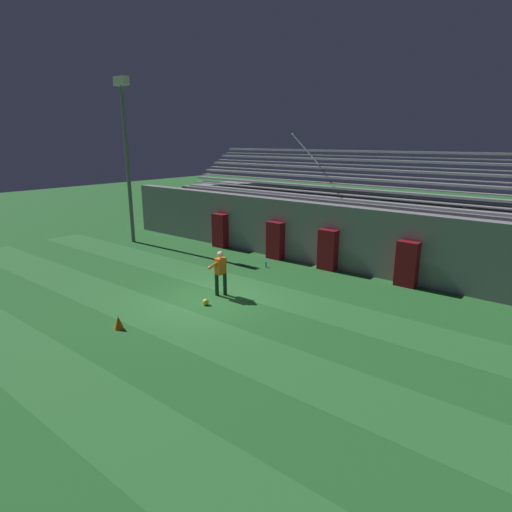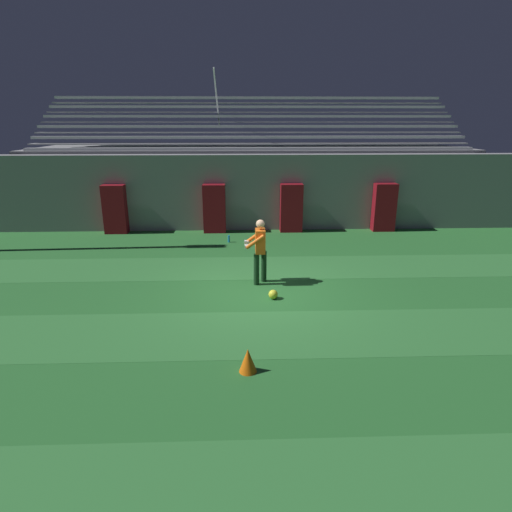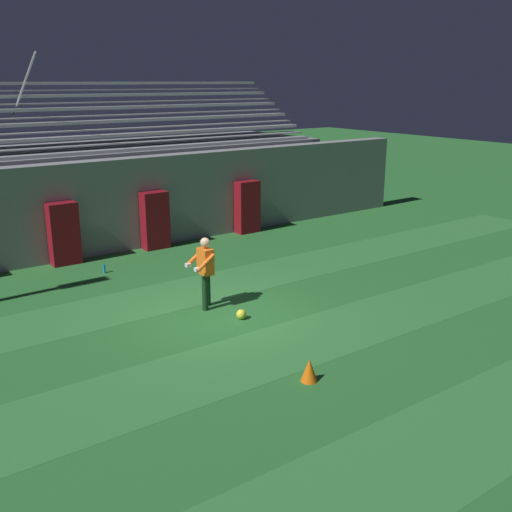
{
  "view_description": "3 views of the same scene",
  "coord_description": "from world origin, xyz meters",
  "px_view_note": "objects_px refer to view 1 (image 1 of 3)",
  "views": [
    {
      "loc": [
        10.36,
        -10.03,
        5.54
      ],
      "look_at": [
        0.99,
        1.52,
        1.48
      ],
      "focal_mm": 30.0,
      "sensor_mm": 36.0,
      "label": 1
    },
    {
      "loc": [
        -0.45,
        -9.64,
        4.03
      ],
      "look_at": [
        -0.08,
        0.51,
        0.78
      ],
      "focal_mm": 30.0,
      "sensor_mm": 36.0,
      "label": 2
    },
    {
      "loc": [
        -6.64,
        -10.49,
        5.05
      ],
      "look_at": [
        0.81,
        -0.21,
        1.32
      ],
      "focal_mm": 42.0,
      "sensor_mm": 36.0,
      "label": 3
    }
  ],
  "objects_px": {
    "padding_pillar_gate_right": "(328,250)",
    "water_bottle": "(266,265)",
    "floodlight_pole": "(126,142)",
    "goalkeeper": "(220,270)",
    "soccer_ball": "(206,302)",
    "padding_pillar_far_right": "(407,264)",
    "traffic_cone": "(119,322)",
    "padding_pillar_gate_left": "(275,240)",
    "padding_pillar_far_left": "(220,231)"
  },
  "relations": [
    {
      "from": "padding_pillar_far_right",
      "to": "water_bottle",
      "type": "xyz_separation_m",
      "value": [
        -5.79,
        -1.43,
        -0.77
      ]
    },
    {
      "from": "water_bottle",
      "to": "soccer_ball",
      "type": "bearing_deg",
      "value": -76.7
    },
    {
      "from": "padding_pillar_gate_left",
      "to": "traffic_cone",
      "type": "distance_m",
      "value": 9.44
    },
    {
      "from": "goalkeeper",
      "to": "water_bottle",
      "type": "distance_m",
      "value": 4.05
    },
    {
      "from": "floodlight_pole",
      "to": "soccer_ball",
      "type": "xyz_separation_m",
      "value": [
        9.97,
        -4.14,
        -5.3
      ]
    },
    {
      "from": "floodlight_pole",
      "to": "soccer_ball",
      "type": "height_order",
      "value": "floodlight_pole"
    },
    {
      "from": "padding_pillar_far_right",
      "to": "traffic_cone",
      "type": "height_order",
      "value": "padding_pillar_far_right"
    },
    {
      "from": "padding_pillar_gate_right",
      "to": "goalkeeper",
      "type": "xyz_separation_m",
      "value": [
        -1.41,
        -5.3,
        0.07
      ]
    },
    {
      "from": "padding_pillar_far_left",
      "to": "padding_pillar_far_right",
      "type": "xyz_separation_m",
      "value": [
        9.97,
        0.0,
        0.0
      ]
    },
    {
      "from": "traffic_cone",
      "to": "padding_pillar_far_left",
      "type": "bearing_deg",
      "value": 116.65
    },
    {
      "from": "padding_pillar_gate_left",
      "to": "soccer_ball",
      "type": "relative_size",
      "value": 8.08
    },
    {
      "from": "floodlight_pole",
      "to": "traffic_cone",
      "type": "relative_size",
      "value": 20.57
    },
    {
      "from": "padding_pillar_far_left",
      "to": "floodlight_pole",
      "type": "distance_m",
      "value": 6.83
    },
    {
      "from": "padding_pillar_far_right",
      "to": "water_bottle",
      "type": "distance_m",
      "value": 6.01
    },
    {
      "from": "padding_pillar_gate_right",
      "to": "padding_pillar_far_right",
      "type": "relative_size",
      "value": 1.0
    },
    {
      "from": "goalkeeper",
      "to": "traffic_cone",
      "type": "distance_m",
      "value": 4.15
    },
    {
      "from": "goalkeeper",
      "to": "soccer_ball",
      "type": "xyz_separation_m",
      "value": [
        0.28,
        -1.04,
        -0.84
      ]
    },
    {
      "from": "padding_pillar_gate_left",
      "to": "traffic_cone",
      "type": "bearing_deg",
      "value": -83.51
    },
    {
      "from": "padding_pillar_gate_left",
      "to": "padding_pillar_far_left",
      "type": "relative_size",
      "value": 1.0
    },
    {
      "from": "padding_pillar_gate_right",
      "to": "floodlight_pole",
      "type": "distance_m",
      "value": 12.19
    },
    {
      "from": "padding_pillar_gate_left",
      "to": "padding_pillar_far_left",
      "type": "distance_m",
      "value": 3.63
    },
    {
      "from": "padding_pillar_gate_right",
      "to": "water_bottle",
      "type": "xyz_separation_m",
      "value": [
        -2.3,
        -1.43,
        -0.77
      ]
    },
    {
      "from": "padding_pillar_far_left",
      "to": "padding_pillar_gate_right",
      "type": "bearing_deg",
      "value": 0.0
    },
    {
      "from": "padding_pillar_gate_right",
      "to": "water_bottle",
      "type": "height_order",
      "value": "padding_pillar_gate_right"
    },
    {
      "from": "goalkeeper",
      "to": "water_bottle",
      "type": "height_order",
      "value": "goalkeeper"
    },
    {
      "from": "padding_pillar_far_left",
      "to": "soccer_ball",
      "type": "distance_m",
      "value": 8.32
    },
    {
      "from": "padding_pillar_far_right",
      "to": "water_bottle",
      "type": "relative_size",
      "value": 7.41
    },
    {
      "from": "soccer_ball",
      "to": "floodlight_pole",
      "type": "bearing_deg",
      "value": 157.44
    },
    {
      "from": "padding_pillar_gate_left",
      "to": "soccer_ball",
      "type": "distance_m",
      "value": 6.61
    },
    {
      "from": "padding_pillar_far_right",
      "to": "soccer_ball",
      "type": "height_order",
      "value": "padding_pillar_far_right"
    },
    {
      "from": "padding_pillar_gate_right",
      "to": "padding_pillar_far_left",
      "type": "relative_size",
      "value": 1.0
    },
    {
      "from": "goalkeeper",
      "to": "traffic_cone",
      "type": "xyz_separation_m",
      "value": [
        -0.37,
        -4.06,
        -0.74
      ]
    },
    {
      "from": "water_bottle",
      "to": "floodlight_pole",
      "type": "bearing_deg",
      "value": -175.06
    },
    {
      "from": "padding_pillar_far_left",
      "to": "traffic_cone",
      "type": "height_order",
      "value": "padding_pillar_far_left"
    },
    {
      "from": "padding_pillar_far_right",
      "to": "goalkeeper",
      "type": "xyz_separation_m",
      "value": [
        -4.9,
        -5.3,
        0.07
      ]
    },
    {
      "from": "padding_pillar_gate_right",
      "to": "soccer_ball",
      "type": "distance_m",
      "value": 6.48
    },
    {
      "from": "padding_pillar_gate_left",
      "to": "padding_pillar_far_left",
      "type": "bearing_deg",
      "value": 180.0
    },
    {
      "from": "padding_pillar_far_left",
      "to": "water_bottle",
      "type": "height_order",
      "value": "padding_pillar_far_left"
    },
    {
      "from": "padding_pillar_far_right",
      "to": "goalkeeper",
      "type": "relative_size",
      "value": 1.06
    },
    {
      "from": "padding_pillar_gate_right",
      "to": "water_bottle",
      "type": "relative_size",
      "value": 7.41
    },
    {
      "from": "padding_pillar_gate_left",
      "to": "goalkeeper",
      "type": "bearing_deg",
      "value": -74.82
    },
    {
      "from": "padding_pillar_far_right",
      "to": "soccer_ball",
      "type": "xyz_separation_m",
      "value": [
        -4.63,
        -6.34,
        -0.78
      ]
    },
    {
      "from": "soccer_ball",
      "to": "traffic_cone",
      "type": "xyz_separation_m",
      "value": [
        -0.65,
        -3.02,
        0.1
      ]
    },
    {
      "from": "soccer_ball",
      "to": "padding_pillar_far_right",
      "type": "bearing_deg",
      "value": 53.87
    },
    {
      "from": "padding_pillar_far_left",
      "to": "soccer_ball",
      "type": "relative_size",
      "value": 8.08
    },
    {
      "from": "floodlight_pole",
      "to": "padding_pillar_gate_right",
      "type": "bearing_deg",
      "value": 11.17
    },
    {
      "from": "floodlight_pole",
      "to": "goalkeeper",
      "type": "height_order",
      "value": "floodlight_pole"
    },
    {
      "from": "padding_pillar_far_left",
      "to": "traffic_cone",
      "type": "distance_m",
      "value": 10.49
    },
    {
      "from": "padding_pillar_far_right",
      "to": "soccer_ball",
      "type": "distance_m",
      "value": 7.88
    },
    {
      "from": "floodlight_pole",
      "to": "water_bottle",
      "type": "height_order",
      "value": "floodlight_pole"
    }
  ]
}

